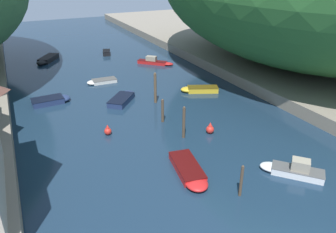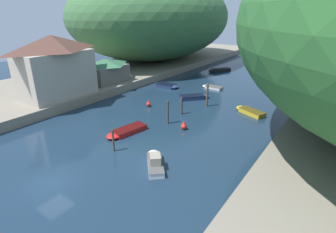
% 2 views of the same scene
% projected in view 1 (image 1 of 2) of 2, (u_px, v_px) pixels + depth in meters
% --- Properties ---
extents(water_surface, '(130.00, 130.00, 0.00)m').
position_uv_depth(water_surface, '(129.00, 93.00, 41.96)').
color(water_surface, '#192D42').
rests_on(water_surface, ground).
extents(right_bank, '(22.00, 120.00, 1.42)m').
position_uv_depth(right_bank, '(278.00, 63.00, 51.48)').
color(right_bank, gray).
rests_on(right_bank, ground).
extents(boat_cabin_cruiser, '(4.27, 4.48, 1.43)m').
position_uv_depth(boat_cabin_cruiser, '(292.00, 170.00, 25.66)').
color(boat_cabin_cruiser, white).
rests_on(boat_cabin_cruiser, water_surface).
extents(boat_far_right_bank, '(2.66, 5.62, 0.59)m').
position_uv_depth(boat_far_right_bank, '(190.00, 172.00, 25.63)').
color(boat_far_right_bank, red).
rests_on(boat_far_right_bank, water_surface).
extents(boat_moored_right, '(5.01, 3.37, 0.65)m').
position_uv_depth(boat_moored_right, '(198.00, 89.00, 42.10)').
color(boat_moored_right, gold).
rests_on(boat_moored_right, water_surface).
extents(boat_far_upstream, '(4.49, 2.28, 0.68)m').
position_uv_depth(boat_far_upstream, '(52.00, 100.00, 38.79)').
color(boat_far_upstream, navy).
rests_on(boat_far_upstream, water_surface).
extents(boat_open_rowboat, '(5.16, 5.05, 1.27)m').
position_uv_depth(boat_open_rowboat, '(155.00, 62.00, 53.40)').
color(boat_open_rowboat, red).
rests_on(boat_open_rowboat, water_surface).
extents(boat_red_skiff, '(4.57, 5.86, 0.73)m').
position_uv_depth(boat_red_skiff, '(47.00, 60.00, 54.76)').
color(boat_red_skiff, black).
rests_on(boat_red_skiff, water_surface).
extents(boat_yellow_tender, '(4.71, 5.02, 0.67)m').
position_uv_depth(boat_yellow_tender, '(123.00, 98.00, 39.39)').
color(boat_yellow_tender, navy).
rests_on(boat_yellow_tender, water_surface).
extents(boat_small_dinghy, '(4.07, 1.80, 0.48)m').
position_uv_depth(boat_small_dinghy, '(101.00, 81.00, 45.20)').
color(boat_small_dinghy, silver).
rests_on(boat_small_dinghy, water_surface).
extents(boat_near_quay, '(2.14, 3.63, 0.72)m').
position_uv_depth(boat_near_quay, '(107.00, 52.00, 59.40)').
color(boat_near_quay, black).
rests_on(boat_near_quay, water_surface).
extents(mooring_post_nearest, '(0.22, 0.22, 2.56)m').
position_uv_depth(mooring_post_nearest, '(241.00, 181.00, 22.93)').
color(mooring_post_nearest, '#4C3D2D').
rests_on(mooring_post_nearest, water_surface).
extents(mooring_post_middle, '(0.28, 0.28, 3.22)m').
position_uv_depth(mooring_post_middle, '(184.00, 122.00, 30.55)').
color(mooring_post_middle, '#4C3D2D').
rests_on(mooring_post_middle, water_surface).
extents(mooring_post_fourth, '(0.29, 0.29, 2.58)m').
position_uv_depth(mooring_post_fourth, '(163.00, 110.00, 33.74)').
color(mooring_post_fourth, '#4C3D2D').
rests_on(mooring_post_fourth, water_surface).
extents(mooring_post_farthest, '(0.32, 0.32, 3.72)m').
position_uv_depth(mooring_post_farthest, '(155.00, 88.00, 38.18)').
color(mooring_post_farthest, brown).
rests_on(mooring_post_farthest, water_surface).
extents(channel_buoy_near, '(0.78, 0.78, 1.17)m').
position_uv_depth(channel_buoy_near, '(210.00, 129.00, 31.83)').
color(channel_buoy_near, red).
rests_on(channel_buoy_near, water_surface).
extents(channel_buoy_far, '(0.71, 0.71, 1.06)m').
position_uv_depth(channel_buoy_far, '(108.00, 131.00, 31.59)').
color(channel_buoy_far, red).
rests_on(channel_buoy_far, water_surface).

